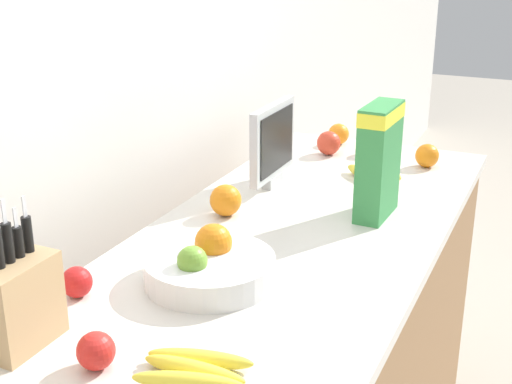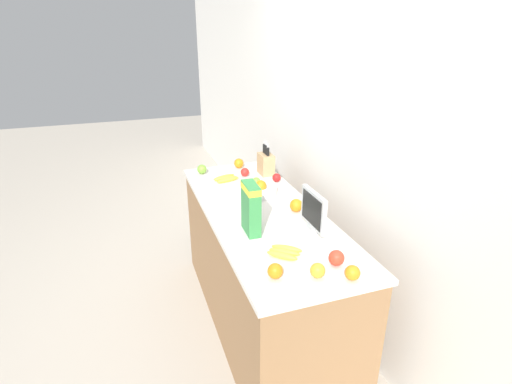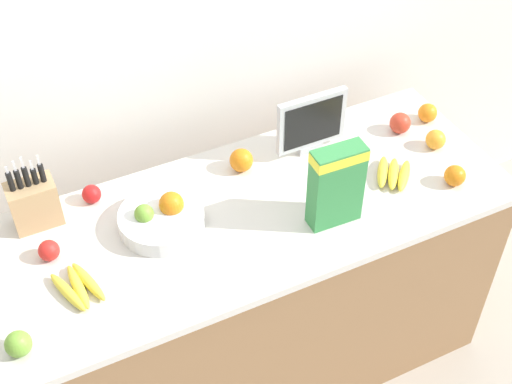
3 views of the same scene
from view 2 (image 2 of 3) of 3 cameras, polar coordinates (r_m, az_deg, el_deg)
ground_plane at (r=3.03m, az=0.72°, el=-17.78°), size 14.00×14.00×0.00m
wall_back at (r=2.63m, az=12.52°, el=7.44°), size 9.00×0.06×2.60m
counter at (r=2.77m, az=0.76°, el=-10.84°), size 1.84×0.69×0.88m
knife_block at (r=3.13m, az=1.42°, el=4.10°), size 0.15×0.10×0.28m
small_monitor at (r=2.27m, az=8.19°, el=-2.62°), size 0.26×0.03×0.24m
cereal_box at (r=2.22m, az=-0.73°, el=-2.05°), size 0.17×0.08×0.29m
fruit_bowl at (r=2.78m, az=0.19°, el=0.44°), size 0.28×0.28×0.11m
banana_bunch_left at (r=3.03m, az=-4.32°, el=1.95°), size 0.15×0.20×0.03m
banana_bunch_right at (r=2.07m, az=4.07°, el=-8.55°), size 0.19×0.20×0.04m
apple_front at (r=2.99m, az=2.96°, el=2.07°), size 0.06×0.06×0.06m
apple_near_bananas at (r=3.18m, az=-7.74°, el=3.23°), size 0.07×0.07×0.07m
apple_rightmost at (r=2.02m, az=11.42°, el=-9.22°), size 0.08×0.08×0.08m
apple_rear at (r=3.10m, az=-1.60°, el=2.87°), size 0.07×0.07×0.07m
orange_near_bowl at (r=1.89m, az=2.76°, el=-11.20°), size 0.07×0.07×0.07m
orange_back_center at (r=3.28m, az=-2.46°, el=4.12°), size 0.08×0.08×0.08m
orange_mid_right at (r=1.93m, az=13.63°, el=-11.15°), size 0.07×0.07×0.07m
orange_front_left at (r=1.92m, az=8.93°, el=-10.99°), size 0.07×0.07×0.07m
orange_front_right at (r=2.53m, az=5.77°, el=-1.90°), size 0.08×0.08×0.08m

